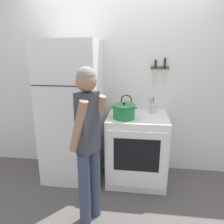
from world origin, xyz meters
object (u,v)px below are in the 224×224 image
(refrigerator, at_px, (72,112))
(utensil_jar, at_px, (153,108))
(dutch_oven_pot, at_px, (124,111))
(tea_kettle, at_px, (126,107))
(stove_range, at_px, (137,148))
(person, at_px, (88,139))

(refrigerator, distance_m, utensil_jar, 1.07)
(refrigerator, distance_m, dutch_oven_pot, 0.72)
(tea_kettle, relative_size, utensil_jar, 1.11)
(dutch_oven_pot, height_order, utensil_jar, utensil_jar)
(refrigerator, distance_m, stove_range, 0.99)
(stove_range, xyz_separation_m, utensil_jar, (0.19, 0.17, 0.51))
(refrigerator, xyz_separation_m, stove_range, (0.87, -0.03, -0.46))
(refrigerator, xyz_separation_m, person, (0.41, -0.81, -0.02))
(tea_kettle, bearing_deg, utensil_jar, 1.25)
(refrigerator, xyz_separation_m, tea_kettle, (0.71, 0.13, 0.06))
(refrigerator, bearing_deg, person, -63.15)
(dutch_oven_pot, relative_size, utensil_jar, 1.48)
(dutch_oven_pot, xyz_separation_m, person, (-0.29, -0.68, -0.09))
(tea_kettle, bearing_deg, stove_range, -45.28)
(stove_range, distance_m, person, 1.01)
(refrigerator, height_order, utensil_jar, refrigerator)
(stove_range, bearing_deg, tea_kettle, 134.72)
(utensil_jar, bearing_deg, person, -124.27)
(person, bearing_deg, stove_range, -0.83)
(dutch_oven_pot, distance_m, tea_kettle, 0.27)
(refrigerator, height_order, person, refrigerator)
(refrigerator, xyz_separation_m, dutch_oven_pot, (0.70, -0.13, 0.08))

